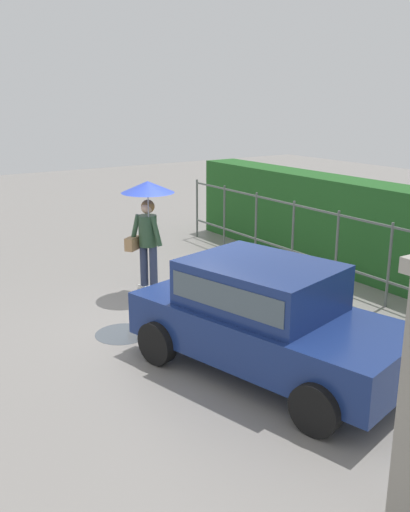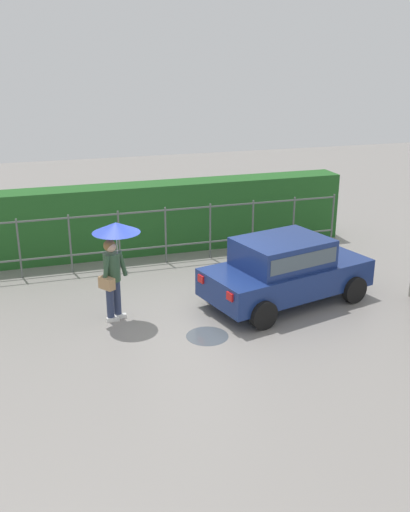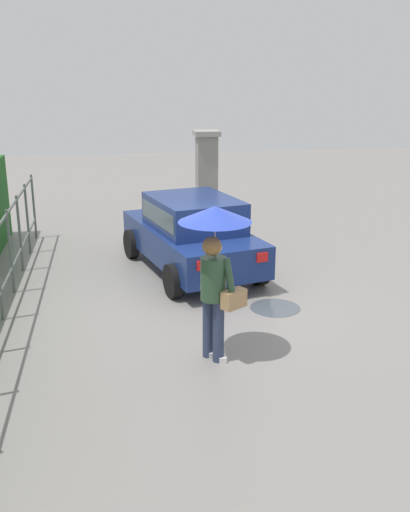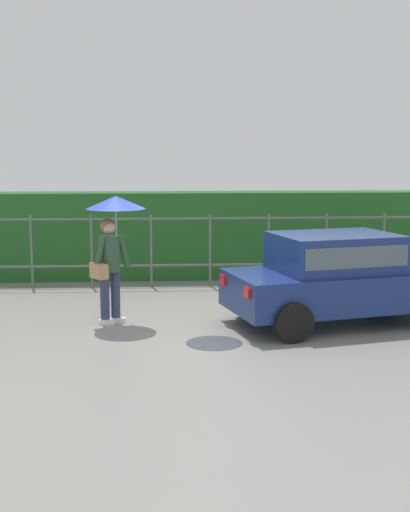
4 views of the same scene
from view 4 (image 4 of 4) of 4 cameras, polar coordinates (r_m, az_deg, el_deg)
The scene contains 6 objects.
ground_plane at distance 11.31m, azimuth 1.54°, elevation -5.73°, with size 40.00×40.00×0.00m, color gray.
car at distance 11.53m, azimuth 10.91°, elevation -1.52°, with size 3.99×2.56×1.48m.
pedestrian at distance 11.30m, azimuth -7.57°, elevation 2.13°, with size 0.96×0.96×2.09m.
fence_section at distance 14.44m, azimuth 0.42°, elevation 0.75°, with size 9.81×0.05×1.50m.
hedge_row at distance 15.48m, azimuth 0.15°, elevation 1.74°, with size 10.76×0.90×1.90m, color #235B23.
puddle_near at distance 10.32m, azimuth 0.75°, elevation -7.13°, with size 0.84×0.84×0.00m, color #4C545B.
Camera 4 is at (-0.98, -10.91, 2.81)m, focal length 48.94 mm.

